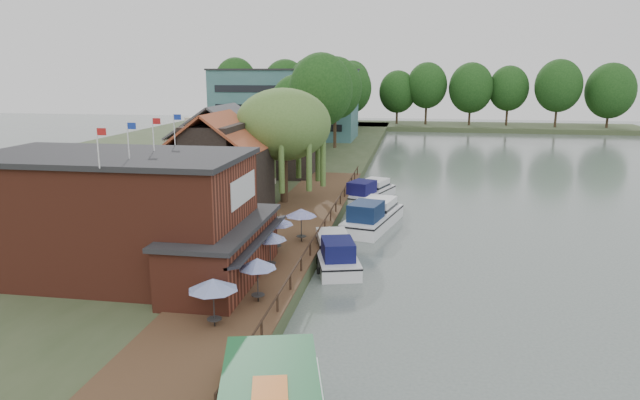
# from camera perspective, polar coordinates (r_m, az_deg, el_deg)

# --- Properties ---
(ground) EXTENTS (260.00, 260.00, 0.00)m
(ground) POSITION_cam_1_polar(r_m,az_deg,el_deg) (33.43, 6.86, -9.93)
(ground) COLOR #515E59
(ground) RESTS_ON ground
(land_bank) EXTENTS (50.00, 140.00, 1.00)m
(land_bank) POSITION_cam_1_polar(r_m,az_deg,el_deg) (73.89, -15.61, 2.68)
(land_bank) COLOR #384728
(land_bank) RESTS_ON ground
(quay_deck) EXTENTS (6.00, 50.00, 0.10)m
(quay_deck) POSITION_cam_1_polar(r_m,az_deg,el_deg) (43.49, -3.04, -2.99)
(quay_deck) COLOR #47301E
(quay_deck) RESTS_ON land_bank
(quay_rail) EXTENTS (0.20, 49.00, 1.00)m
(quay_rail) POSITION_cam_1_polar(r_m,az_deg,el_deg) (43.36, 0.58, -2.40)
(quay_rail) COLOR black
(quay_rail) RESTS_ON land_bank
(pub) EXTENTS (20.00, 11.00, 7.30)m
(pub) POSITION_cam_1_polar(r_m,az_deg,el_deg) (34.47, -16.94, -1.55)
(pub) COLOR maroon
(pub) RESTS_ON land_bank
(hotel_block) EXTENTS (25.40, 12.40, 12.30)m
(hotel_block) POSITION_cam_1_polar(r_m,az_deg,el_deg) (103.63, -3.47, 9.61)
(hotel_block) COLOR #38666B
(hotel_block) RESTS_ON land_bank
(cottage_a) EXTENTS (8.60, 7.60, 8.50)m
(cottage_a) POSITION_cam_1_polar(r_m,az_deg,el_deg) (48.27, -10.21, 3.52)
(cottage_a) COLOR black
(cottage_a) RESTS_ON land_bank
(cottage_b) EXTENTS (9.60, 8.60, 8.50)m
(cottage_b) POSITION_cam_1_polar(r_m,az_deg,el_deg) (58.59, -9.72, 5.14)
(cottage_b) COLOR beige
(cottage_b) RESTS_ON land_bank
(cottage_c) EXTENTS (7.60, 7.60, 8.50)m
(cottage_c) POSITION_cam_1_polar(r_m,az_deg,el_deg) (66.06, -3.85, 6.14)
(cottage_c) COLOR black
(cottage_c) RESTS_ON land_bank
(willow) EXTENTS (8.60, 8.60, 10.43)m
(willow) POSITION_cam_1_polar(r_m,az_deg,el_deg) (51.62, -3.66, 5.36)
(willow) COLOR #476B2D
(willow) RESTS_ON land_bank
(umbrella_0) EXTENTS (2.38, 2.38, 2.38)m
(umbrella_0) POSITION_cam_1_polar(r_m,az_deg,el_deg) (27.50, -10.59, -10.05)
(umbrella_0) COLOR navy
(umbrella_0) RESTS_ON quay_deck
(umbrella_1) EXTENTS (2.03, 2.03, 2.38)m
(umbrella_1) POSITION_cam_1_polar(r_m,az_deg,el_deg) (29.96, -6.26, -7.95)
(umbrella_1) COLOR #1C359A
(umbrella_1) RESTS_ON quay_deck
(umbrella_2) EXTENTS (2.07, 2.07, 2.38)m
(umbrella_2) POSITION_cam_1_polar(r_m,az_deg,el_deg) (34.69, -5.03, -5.01)
(umbrella_2) COLOR navy
(umbrella_2) RESTS_ON quay_deck
(umbrella_3) EXTENTS (2.37, 2.37, 2.38)m
(umbrella_3) POSITION_cam_1_polar(r_m,az_deg,el_deg) (38.03, -4.42, -3.39)
(umbrella_3) COLOR navy
(umbrella_3) RESTS_ON quay_deck
(umbrella_4) EXTENTS (2.23, 2.23, 2.38)m
(umbrella_4) POSITION_cam_1_polar(r_m,az_deg,el_deg) (40.07, -1.88, -2.51)
(umbrella_4) COLOR navy
(umbrella_4) RESTS_ON quay_deck
(cruiser_0) EXTENTS (5.21, 9.53, 2.17)m
(cruiser_0) POSITION_cam_1_polar(r_m,az_deg,el_deg) (38.84, 1.49, -4.86)
(cruiser_0) COLOR white
(cruiser_0) RESTS_ON ground
(cruiser_1) EXTENTS (5.54, 10.76, 2.51)m
(cruiser_1) POSITION_cam_1_polar(r_m,az_deg,el_deg) (48.02, 5.32, -1.25)
(cruiser_1) COLOR white
(cruiser_1) RESTS_ON ground
(cruiser_2) EXTENTS (5.96, 9.90, 2.26)m
(cruiser_2) POSITION_cam_1_polar(r_m,az_deg,el_deg) (57.96, 4.92, 1.07)
(cruiser_2) COLOR white
(cruiser_2) RESTS_ON ground
(swan) EXTENTS (0.44, 0.44, 0.44)m
(swan) POSITION_cam_1_polar(r_m,az_deg,el_deg) (25.18, -2.70, -17.35)
(swan) COLOR white
(swan) RESTS_ON ground
(bank_tree_0) EXTENTS (8.15, 8.15, 14.19)m
(bank_tree_0) POSITION_cam_1_polar(r_m,az_deg,el_deg) (74.11, 0.10, 9.10)
(bank_tree_0) COLOR #143811
(bank_tree_0) RESTS_ON land_bank
(bank_tree_1) EXTENTS (7.76, 7.76, 11.42)m
(bank_tree_1) POSITION_cam_1_polar(r_m,az_deg,el_deg) (83.34, -2.34, 8.54)
(bank_tree_1) COLOR #143811
(bank_tree_1) RESTS_ON land_bank
(bank_tree_2) EXTENTS (8.36, 8.36, 14.09)m
(bank_tree_2) POSITION_cam_1_polar(r_m,az_deg,el_deg) (89.81, 1.51, 9.71)
(bank_tree_2) COLOR #143811
(bank_tree_2) RESTS_ON land_bank
(bank_tree_3) EXTENTS (6.64, 6.64, 13.16)m
(bank_tree_3) POSITION_cam_1_polar(r_m,az_deg,el_deg) (110.90, -0.03, 10.06)
(bank_tree_3) COLOR #143811
(bank_tree_3) RESTS_ON land_bank
(bank_tree_4) EXTENTS (8.90, 8.90, 13.57)m
(bank_tree_4) POSITION_cam_1_polar(r_m,az_deg,el_deg) (116.60, 2.94, 10.28)
(bank_tree_4) COLOR #143811
(bank_tree_4) RESTS_ON land_bank
(bank_tree_5) EXTENTS (7.50, 7.50, 14.08)m
(bank_tree_5) POSITION_cam_1_polar(r_m,az_deg,el_deg) (124.81, 3.18, 10.55)
(bank_tree_5) COLOR #143811
(bank_tree_5) RESTS_ON land_bank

